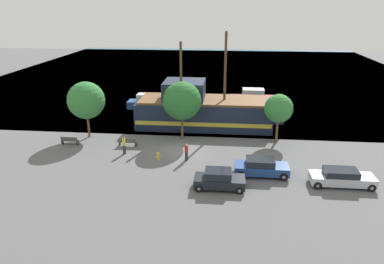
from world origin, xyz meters
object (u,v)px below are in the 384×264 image
at_px(parked_car_curb_mid, 342,178).
at_px(bench_promenade_west, 70,141).
at_px(parked_car_curb_front, 261,167).
at_px(parked_car_curb_rear, 219,179).
at_px(pedestrian_walking_far, 186,152).
at_px(pedestrian_walking_near, 124,145).
at_px(pirate_ship, 203,109).
at_px(moored_boat_dockside, 149,103).
at_px(moored_boat_outer, 256,97).
at_px(fire_hydrant, 158,156).
at_px(bench_promenade_east, 127,142).

height_order(parked_car_curb_mid, bench_promenade_west, parked_car_curb_mid).
relative_size(parked_car_curb_front, parked_car_curb_rear, 1.13).
bearing_deg(pedestrian_walking_far, bench_promenade_west, 167.28).
bearing_deg(parked_car_curb_rear, pedestrian_walking_near, 146.62).
height_order(parked_car_curb_rear, pedestrian_walking_near, pedestrian_walking_near).
bearing_deg(pedestrian_walking_far, parked_car_curb_mid, -16.49).
height_order(bench_promenade_west, pedestrian_walking_near, pedestrian_walking_near).
xyz_separation_m(bench_promenade_west, pedestrian_walking_near, (6.11, -1.80, 0.44)).
relative_size(pirate_ship, moored_boat_dockside, 2.83).
relative_size(moored_boat_outer, fire_hydrant, 9.97).
bearing_deg(parked_car_curb_mid, pedestrian_walking_far, 163.51).
distance_m(parked_car_curb_rear, fire_hydrant, 7.48).
relative_size(moored_boat_dockside, parked_car_curb_front, 1.32).
bearing_deg(pedestrian_walking_near, bench_promenade_east, 96.52).
distance_m(moored_boat_dockside, fire_hydrant, 17.90).
bearing_deg(moored_boat_outer, bench_promenade_east, -125.68).
xyz_separation_m(bench_promenade_east, bench_promenade_west, (-5.88, -0.21, -0.00)).
distance_m(parked_car_curb_rear, bench_promenade_east, 12.31).
distance_m(moored_boat_dockside, parked_car_curb_rear, 24.41).
bearing_deg(moored_boat_dockside, moored_boat_outer, 18.83).
bearing_deg(pedestrian_walking_far, moored_boat_dockside, 112.49).
height_order(parked_car_curb_mid, bench_promenade_east, parked_car_curb_mid).
bearing_deg(bench_promenade_east, fire_hydrant, -40.52).
bearing_deg(parked_car_curb_mid, pirate_ship, 130.27).
bearing_deg(fire_hydrant, parked_car_curb_front, -14.13).
height_order(bench_promenade_west, pedestrian_walking_far, pedestrian_walking_far).
distance_m(moored_boat_outer, pedestrian_walking_far, 23.34).
distance_m(moored_boat_outer, parked_car_curb_front, 24.59).
bearing_deg(bench_promenade_east, parked_car_curb_rear, -40.64).
relative_size(bench_promenade_west, pedestrian_walking_far, 1.07).
distance_m(parked_car_curb_front, pedestrian_walking_near, 12.93).
bearing_deg(pedestrian_walking_near, parked_car_curb_rear, -33.38).
distance_m(moored_boat_dockside, pedestrian_walking_near, 16.22).
height_order(moored_boat_outer, parked_car_curb_rear, moored_boat_outer).
bearing_deg(pirate_ship, moored_boat_dockside, 138.69).
bearing_deg(bench_promenade_east, parked_car_curb_front, -23.09).
height_order(moored_boat_dockside, pedestrian_walking_near, moored_boat_dockside).
distance_m(pirate_ship, moored_boat_outer, 13.72).
distance_m(fire_hydrant, pedestrian_walking_near, 3.66).
height_order(moored_boat_dockside, fire_hydrant, moored_boat_dockside).
xyz_separation_m(pirate_ship, parked_car_curb_front, (5.72, -12.70, -1.22)).
bearing_deg(moored_boat_dockside, bench_promenade_west, -109.28).
bearing_deg(moored_boat_outer, bench_promenade_west, -135.40).
xyz_separation_m(pirate_ship, fire_hydrant, (-3.31, -10.43, -1.54)).
bearing_deg(bench_promenade_west, pirate_ship, 30.22).
bearing_deg(moored_boat_outer, parked_car_curb_mid, -78.93).
relative_size(bench_promenade_east, bench_promenade_west, 1.04).
xyz_separation_m(parked_car_curb_front, pedestrian_walking_near, (-12.48, 3.40, 0.14)).
relative_size(pirate_ship, fire_hydrant, 21.49).
height_order(pedestrian_walking_near, pedestrian_walking_far, pedestrian_walking_near).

